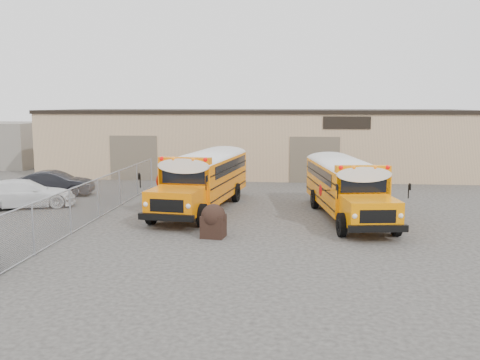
# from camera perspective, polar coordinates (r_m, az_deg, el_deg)

# --- Properties ---
(ground) EXTENTS (120.00, 120.00, 0.00)m
(ground) POSITION_cam_1_polar(r_m,az_deg,el_deg) (20.50, -1.86, -6.21)
(ground) COLOR #312F2D
(ground) RESTS_ON ground
(warehouse) EXTENTS (30.20, 10.20, 4.67)m
(warehouse) POSITION_cam_1_polar(r_m,az_deg,el_deg) (39.86, 1.94, 4.20)
(warehouse) COLOR tan
(warehouse) RESTS_ON ground
(chainlink_fence) EXTENTS (0.07, 18.07, 1.81)m
(chainlink_fence) POSITION_cam_1_polar(r_m,az_deg,el_deg) (24.63, -14.90, -1.91)
(chainlink_fence) COLOR #92949A
(chainlink_fence) RESTS_ON ground
(school_bus_left) EXTENTS (3.60, 9.82, 2.81)m
(school_bus_left) POSITION_cam_1_polar(r_m,az_deg,el_deg) (31.71, -0.81, 1.86)
(school_bus_left) COLOR orange
(school_bus_left) RESTS_ON ground
(school_bus_right) EXTENTS (3.51, 9.33, 2.66)m
(school_bus_right) POSITION_cam_1_polar(r_m,az_deg,el_deg) (29.98, 8.75, 1.24)
(school_bus_right) COLOR orange
(school_bus_right) RESTS_ON ground
(tarp_bundle) EXTENTS (0.96, 0.95, 1.29)m
(tarp_bundle) POSITION_cam_1_polar(r_m,az_deg,el_deg) (20.48, -2.86, -4.32)
(tarp_bundle) COLOR black
(tarp_bundle) RESTS_ON ground
(car_white) EXTENTS (5.15, 3.70, 1.38)m
(car_white) POSITION_cam_1_polar(r_m,az_deg,el_deg) (28.43, -21.98, -1.35)
(car_white) COLOR white
(car_white) RESTS_ON ground
(car_dark) EXTENTS (4.33, 2.05, 1.37)m
(car_dark) POSITION_cam_1_polar(r_m,az_deg,el_deg) (31.56, -19.15, -0.34)
(car_dark) COLOR black
(car_dark) RESTS_ON ground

